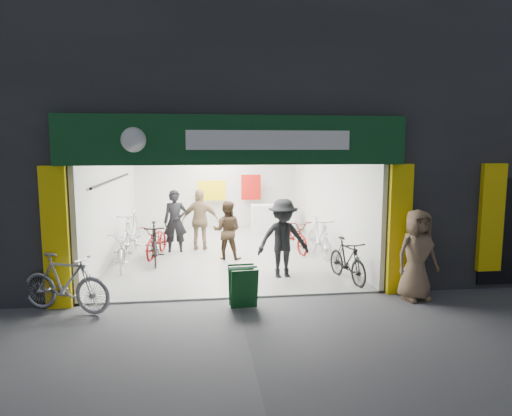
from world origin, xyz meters
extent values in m
plane|color=#56565B|center=(0.00, 0.00, 0.00)|extent=(60.00, 60.00, 0.00)
cube|color=#232326|center=(1.00, 5.00, 5.75)|extent=(16.00, 10.00, 4.50)
cube|color=#232326|center=(-5.50, 5.00, 1.75)|extent=(5.00, 10.00, 3.50)
cube|color=#232326|center=(6.00, 5.00, 1.75)|extent=(6.00, 10.00, 3.50)
cube|color=#9E9E99|center=(0.00, 4.00, 0.02)|extent=(6.00, 8.00, 0.04)
cube|color=silver|center=(0.00, 8.10, 1.60)|extent=(6.00, 0.20, 3.20)
cube|color=silver|center=(-2.95, 4.00, 1.60)|extent=(0.10, 8.00, 3.20)
cube|color=silver|center=(2.95, 4.00, 1.60)|extent=(0.10, 8.00, 3.20)
cube|color=white|center=(0.00, 4.00, 3.25)|extent=(6.00, 8.00, 0.10)
cube|color=black|center=(0.00, 0.10, 3.35)|extent=(6.00, 0.30, 0.30)
cube|color=#0D3A13|center=(0.00, -0.12, 3.05)|extent=(6.40, 0.25, 0.90)
cube|color=white|center=(0.60, -0.26, 3.05)|extent=(3.00, 0.02, 0.35)
cube|color=yellow|center=(-3.25, -0.06, 1.30)|extent=(0.45, 0.12, 2.60)
cube|color=yellow|center=(3.25, -0.06, 1.30)|extent=(0.45, 0.12, 2.60)
cube|color=yellow|center=(5.20, -0.06, 1.50)|extent=(0.50, 0.12, 2.20)
cylinder|color=black|center=(-2.82, 3.40, 2.10)|extent=(0.06, 5.00, 0.06)
cube|color=silver|center=(1.80, 6.50, 0.50)|extent=(1.40, 0.60, 1.00)
cube|color=white|center=(0.00, 1.20, 3.18)|extent=(1.30, 0.35, 0.04)
cube|color=white|center=(0.00, 3.00, 3.18)|extent=(1.30, 0.35, 0.04)
cube|color=white|center=(0.00, 4.80, 3.18)|extent=(1.30, 0.35, 0.04)
cube|color=white|center=(0.00, 6.60, 3.18)|extent=(1.30, 0.35, 0.04)
imported|color=silver|center=(-2.50, 2.57, 0.47)|extent=(0.79, 1.84, 0.94)
imported|color=black|center=(-1.80, 2.99, 0.52)|extent=(0.67, 1.77, 1.04)
imported|color=maroon|center=(-1.80, 3.69, 0.44)|extent=(0.91, 1.77, 0.88)
imported|color=silver|center=(-2.50, 4.09, 0.60)|extent=(0.74, 2.03, 1.20)
imported|color=black|center=(2.50, 0.83, 0.48)|extent=(0.72, 1.65, 0.96)
imported|color=maroon|center=(1.96, 3.79, 0.46)|extent=(0.95, 1.83, 0.92)
imported|color=#BBBBC0|center=(2.50, 3.10, 0.55)|extent=(0.63, 1.85, 1.10)
imported|color=#A1A2A6|center=(-3.06, -0.30, 0.54)|extent=(1.84, 1.15, 1.07)
imported|color=black|center=(-1.32, 4.06, 0.88)|extent=(0.65, 0.43, 1.76)
imported|color=#3B2A1B|center=(0.04, 3.11, 0.77)|extent=(0.87, 0.75, 1.55)
imported|color=black|center=(1.16, 1.26, 0.90)|extent=(1.20, 0.75, 1.80)
imported|color=#8F7453|center=(-0.63, 4.22, 0.88)|extent=(1.07, 0.54, 1.75)
imported|color=#7C6148|center=(3.44, -0.46, 0.88)|extent=(0.94, 0.69, 1.76)
cube|color=#10421B|center=(0.10, -0.66, 0.40)|extent=(0.50, 0.22, 0.74)
cube|color=#10421B|center=(0.07, -0.34, 0.40)|extent=(0.50, 0.22, 0.74)
cube|color=white|center=(0.09, -0.50, 0.76)|extent=(0.52, 0.08, 0.04)
camera|label=1|loc=(-0.72, -8.50, 2.93)|focal=32.00mm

